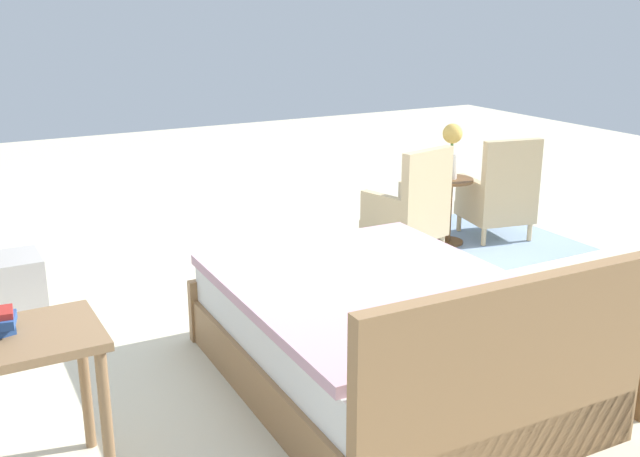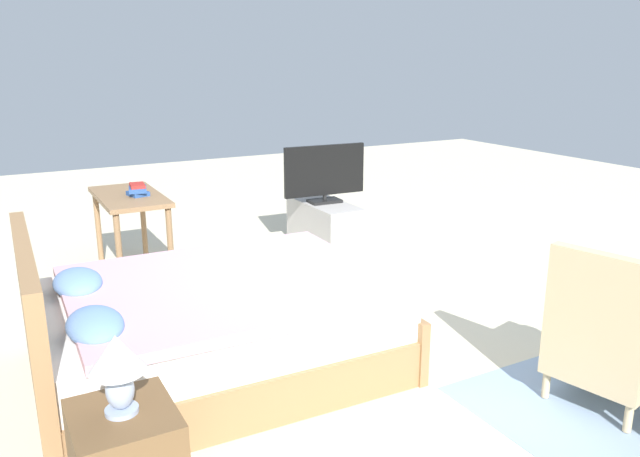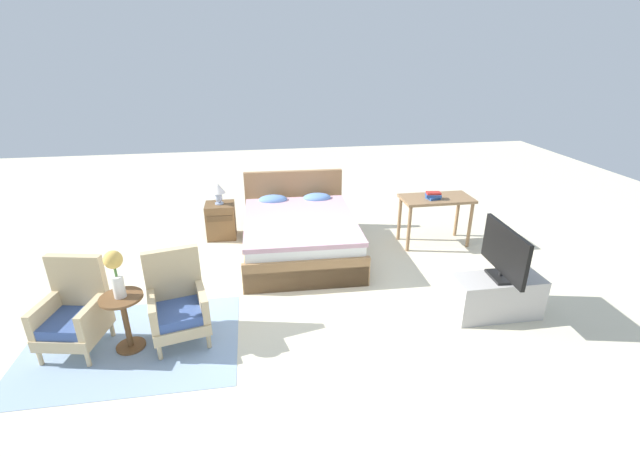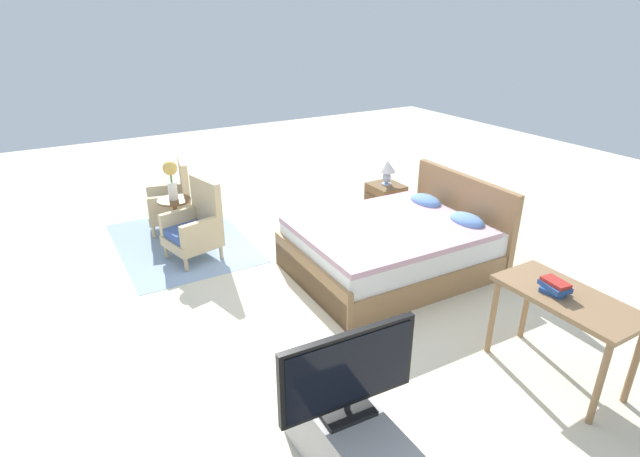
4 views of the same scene
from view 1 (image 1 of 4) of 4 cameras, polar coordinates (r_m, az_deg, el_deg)
The scene contains 7 objects.
ground_plane at distance 5.09m, azimuth -0.92°, elevation -6.96°, with size 16.00×16.00×0.00m, color beige.
floor_rug at distance 6.71m, azimuth 9.85°, elevation -1.16°, with size 2.10×1.50×0.01m.
bed at distance 4.14m, azimuth 5.19°, elevation -8.32°, with size 1.61×2.13×0.96m.
armchair_by_window_left at distance 6.87m, azimuth 13.49°, elevation 2.34°, with size 0.64×0.64×0.92m.
armchair_by_window_right at distance 6.27m, azimuth 6.87°, elevation 1.31°, with size 0.65×0.65×0.92m.
side_table at distance 6.63m, azimuth 9.80°, elevation 1.93°, with size 0.40×0.40×0.59m.
flower_vase at distance 6.52m, azimuth 10.02°, elevation 6.28°, with size 0.17×0.17×0.48m.
Camera 1 is at (2.17, 4.11, 2.07)m, focal length 42.00 mm.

